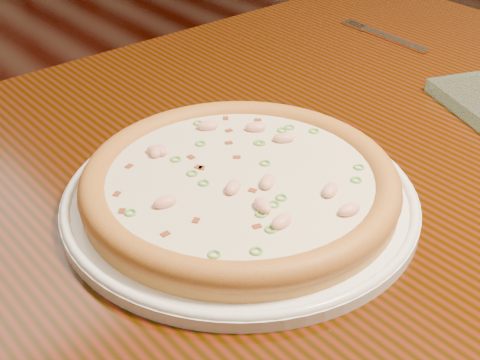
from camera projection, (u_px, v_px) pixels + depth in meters
hero_table at (288, 216)px, 0.84m from camera, size 1.20×0.80×0.75m
plate at (240, 197)px, 0.69m from camera, size 0.36×0.36×0.02m
pizza at (240, 182)px, 0.68m from camera, size 0.32×0.32×0.03m
fork at (387, 36)px, 1.08m from camera, size 0.02×0.18×0.00m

